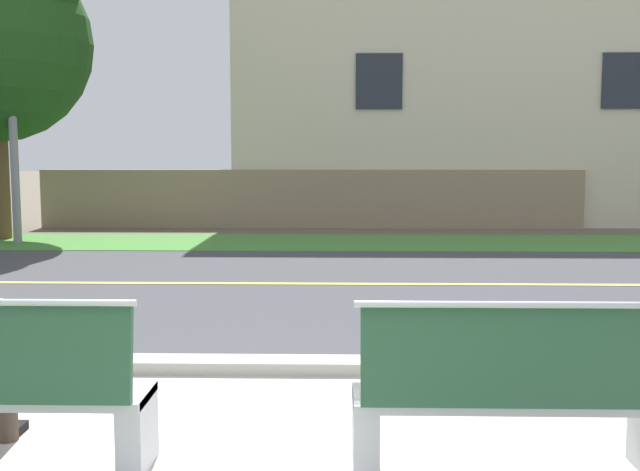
{
  "coord_description": "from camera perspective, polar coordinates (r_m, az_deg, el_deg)",
  "views": [
    {
      "loc": [
        0.48,
        -3.57,
        1.76
      ],
      "look_at": [
        0.32,
        3.44,
        1.0
      ],
      "focal_mm": 42.1,
      "sensor_mm": 36.0,
      "label": 1
    }
  ],
  "objects": [
    {
      "name": "garden_wall",
      "position": [
        18.08,
        -0.72,
        2.8
      ],
      "size": [
        13.0,
        0.36,
        1.4
      ],
      "primitive_type": "cube",
      "color": "gray",
      "rests_on": "ground_plane"
    },
    {
      "name": "curb_edge",
      "position": [
        6.18,
        -3.21,
        -9.84
      ],
      "size": [
        44.0,
        0.3,
        0.11
      ],
      "primitive_type": "cube",
      "color": "#ADA89E",
      "rests_on": "ground_plane"
    },
    {
      "name": "far_verge_grass",
      "position": [
        15.03,
        -0.52,
        -0.53
      ],
      "size": [
        48.0,
        2.8,
        0.02
      ],
      "primitive_type": "cube",
      "color": "#478438",
      "rests_on": "ground_plane"
    },
    {
      "name": "house_across_street",
      "position": [
        21.66,
        11.82,
        10.67
      ],
      "size": [
        13.87,
        6.91,
        6.93
      ],
      "color": "beige",
      "rests_on": "ground_plane"
    },
    {
      "name": "road_centre_line",
      "position": [
        10.23,
        -1.38,
        -3.68
      ],
      "size": [
        48.0,
        0.14,
        0.01
      ],
      "primitive_type": "cube",
      "color": "#E0CC4C",
      "rests_on": "ground_plane"
    },
    {
      "name": "ground_plane",
      "position": [
        11.71,
        -1.04,
        -2.47
      ],
      "size": [
        140.0,
        140.0,
        0.0
      ],
      "primitive_type": "plane",
      "color": "#665B4C"
    },
    {
      "name": "bench_right",
      "position": [
        4.27,
        14.44,
        -11.86
      ],
      "size": [
        1.72,
        0.48,
        1.01
      ],
      "color": "silver",
      "rests_on": "ground_plane"
    },
    {
      "name": "street_asphalt",
      "position": [
        10.23,
        -1.38,
        -3.71
      ],
      "size": [
        52.0,
        8.0,
        0.01
      ],
      "primitive_type": "cube",
      "color": "#424247",
      "rests_on": "ground_plane"
    },
    {
      "name": "streetlamp",
      "position": [
        16.17,
        -22.27,
        13.84
      ],
      "size": [
        0.24,
        2.1,
        7.08
      ],
      "color": "gray",
      "rests_on": "ground_plane"
    }
  ]
}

